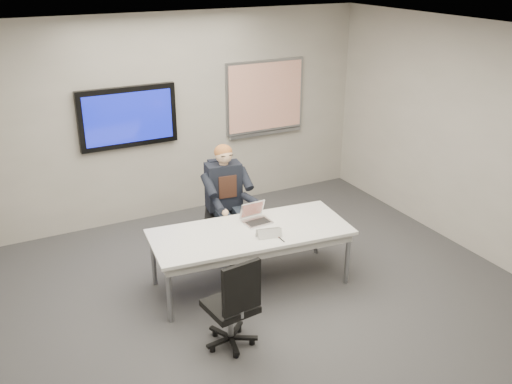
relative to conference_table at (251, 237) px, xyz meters
name	(u,v)px	position (x,y,z in m)	size (l,w,h in m)	color
floor	(268,321)	(-0.17, -0.73, -0.60)	(6.00, 6.00, 0.02)	#343436
ceiling	(271,42)	(-0.17, -0.73, 2.20)	(6.00, 6.00, 0.02)	white
wall_back	(164,119)	(-0.17, 2.27, 0.80)	(6.00, 0.02, 2.80)	#A19C91
wall_right	(498,149)	(2.83, -0.73, 0.80)	(0.02, 6.00, 2.80)	#A19C91
conference_table	(251,237)	(0.00, 0.00, 0.00)	(2.27, 1.13, 0.67)	silver
tv_display	(128,117)	(-0.67, 2.21, 0.90)	(1.30, 0.09, 0.80)	black
whiteboard	(265,98)	(1.38, 2.24, 0.93)	(1.25, 0.08, 1.10)	gray
office_chair_far	(223,221)	(0.13, 1.03, -0.27)	(0.65, 0.65, 1.03)	black
office_chair_near	(233,319)	(-0.66, -0.92, -0.29)	(0.51, 0.51, 0.98)	black
seated_person	(230,212)	(0.11, 0.78, -0.04)	(0.45, 0.77, 1.37)	#1C2330
laptop	(255,217)	(0.16, 0.19, 0.13)	(0.32, 0.30, 0.21)	silver
name_tent	(269,233)	(0.10, -0.23, 0.13)	(0.26, 0.07, 0.11)	silver
pen	(281,239)	(0.19, -0.33, 0.08)	(0.01, 0.01, 0.15)	black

